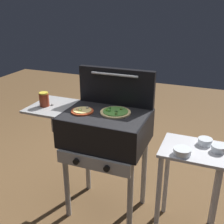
{
  "coord_description": "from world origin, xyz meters",
  "views": [
    {
      "loc": [
        0.76,
        -1.77,
        1.7
      ],
      "look_at": [
        0.05,
        0.0,
        0.92
      ],
      "focal_mm": 44.42,
      "sensor_mm": 36.0,
      "label": 1
    }
  ],
  "objects": [
    {
      "name": "ground_plane",
      "position": [
        0.0,
        0.0,
        0.0
      ],
      "size": [
        8.0,
        8.0,
        0.0
      ],
      "primitive_type": "plane",
      "color": "brown"
    },
    {
      "name": "prep_table",
      "position": [
        0.66,
        0.0,
        0.53
      ],
      "size": [
        0.44,
        0.36,
        0.74
      ],
      "color": "#B2B2B7",
      "rests_on": "ground_plane"
    },
    {
      "name": "pizza_veggie",
      "position": [
        0.06,
        0.03,
        0.91
      ],
      "size": [
        0.23,
        0.23,
        0.03
      ],
      "color": "#E0C17F",
      "rests_on": "grill"
    },
    {
      "name": "pizza_cheese",
      "position": [
        -0.18,
        -0.04,
        0.91
      ],
      "size": [
        0.17,
        0.17,
        0.03
      ],
      "color": "#C64723",
      "rests_on": "grill"
    },
    {
      "name": "grill",
      "position": [
        -0.01,
        -0.0,
        0.76
      ],
      "size": [
        0.96,
        0.53,
        0.9
      ],
      "color": "black",
      "rests_on": "ground_plane"
    },
    {
      "name": "topping_bowl_near",
      "position": [
        0.82,
        0.02,
        0.76
      ],
      "size": [
        0.1,
        0.1,
        0.04
      ],
      "color": "silver",
      "rests_on": "prep_table"
    },
    {
      "name": "sauce_jar",
      "position": [
        -0.52,
        -0.04,
        0.96
      ],
      "size": [
        0.08,
        0.08,
        0.11
      ],
      "color": "maroon",
      "rests_on": "grill"
    },
    {
      "name": "grill_lid_open",
      "position": [
        0.0,
        0.21,
        1.05
      ],
      "size": [
        0.63,
        0.08,
        0.3
      ],
      "color": "black",
      "rests_on": "grill"
    },
    {
      "name": "topping_bowl_far",
      "position": [
        0.73,
        0.09,
        0.76
      ],
      "size": [
        0.1,
        0.1,
        0.04
      ],
      "color": "silver",
      "rests_on": "prep_table"
    },
    {
      "name": "topping_bowl_middle",
      "position": [
        0.6,
        -0.11,
        0.76
      ],
      "size": [
        0.12,
        0.12,
        0.04
      ],
      "color": "silver",
      "rests_on": "prep_table"
    }
  ]
}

